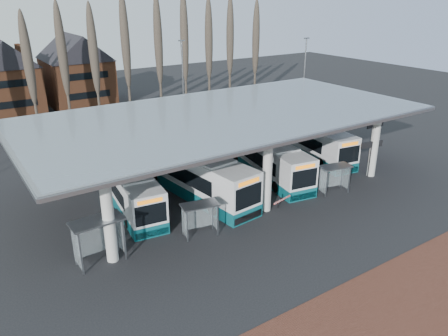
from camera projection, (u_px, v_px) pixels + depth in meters
ground at (288, 223)px, 31.02m from camera, size 140.00×140.00×0.00m
station_canopy at (225, 121)px, 35.07m from camera, size 32.00×16.00×6.34m
poplar_row at (111, 50)px, 53.19m from camera, size 45.10×1.10×14.50m
lamp_post_b at (183, 82)px, 52.17m from camera, size 0.80×0.16×10.17m
lamp_post_c at (304, 78)px, 54.77m from camera, size 0.80×0.16×10.17m
bus_0 at (128, 186)px, 33.41m from camera, size 3.84×11.67×3.18m
bus_1 at (193, 173)px, 35.26m from camera, size 4.22×13.35×3.65m
bus_2 at (266, 157)px, 38.99m from camera, size 4.53×12.33×3.35m
bus_3 at (308, 138)px, 43.92m from camera, size 4.42×12.44×3.39m
shelter_0 at (97, 231)px, 25.90m from camera, size 3.14×1.65×2.88m
shelter_1 at (199, 212)px, 29.02m from camera, size 2.68×1.70×2.31m
shelter_2 at (334, 173)px, 35.28m from camera, size 2.73×1.77×2.34m
info_sign_0 at (371, 147)px, 37.91m from camera, size 2.17×0.60×3.28m
info_sign_1 at (375, 127)px, 43.27m from camera, size 2.28×0.18×3.40m
barrier at (281, 200)px, 32.70m from camera, size 1.99×0.76×1.01m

